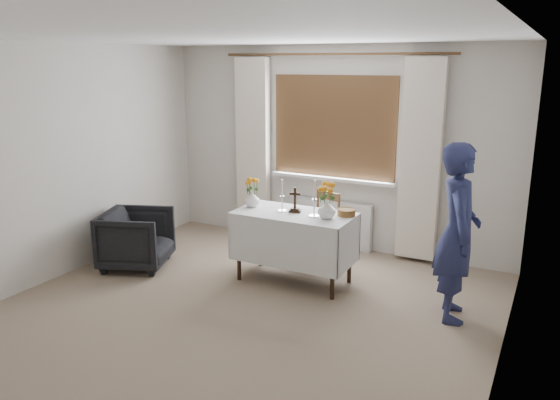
% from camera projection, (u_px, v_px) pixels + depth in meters
% --- Properties ---
extents(ground, '(5.00, 5.00, 0.00)m').
position_uv_depth(ground, '(226.00, 324.00, 4.91)').
color(ground, '#85765C').
rests_on(ground, ground).
extents(altar_table, '(1.24, 0.64, 0.76)m').
position_uv_depth(altar_table, '(294.00, 247.00, 5.79)').
color(altar_table, white).
rests_on(altar_table, ground).
extents(wooden_chair, '(0.49, 0.49, 0.84)m').
position_uv_depth(wooden_chair, '(318.00, 228.00, 6.33)').
color(wooden_chair, '#4E2D1B').
rests_on(wooden_chair, ground).
extents(armchair, '(0.94, 0.93, 0.66)m').
position_uv_depth(armchair, '(136.00, 239.00, 6.22)').
color(armchair, black).
rests_on(armchair, ground).
extents(person, '(0.53, 0.68, 1.63)m').
position_uv_depth(person, '(457.00, 233.00, 4.87)').
color(person, navy).
rests_on(person, ground).
extents(radiator, '(1.10, 0.10, 0.60)m').
position_uv_depth(radiator, '(330.00, 224.00, 6.91)').
color(radiator, silver).
rests_on(radiator, ground).
extents(wooden_cross, '(0.14, 0.12, 0.27)m').
position_uv_depth(wooden_cross, '(295.00, 200.00, 5.68)').
color(wooden_cross, black).
rests_on(wooden_cross, altar_table).
extents(candlestick_left, '(0.10, 0.10, 0.34)m').
position_uv_depth(candlestick_left, '(282.00, 195.00, 5.71)').
color(candlestick_left, white).
rests_on(candlestick_left, altar_table).
extents(candlestick_right, '(0.14, 0.14, 0.38)m').
position_uv_depth(candlestick_right, '(314.00, 198.00, 5.51)').
color(candlestick_right, white).
rests_on(candlestick_right, altar_table).
extents(flower_vase_left, '(0.20, 0.20, 0.17)m').
position_uv_depth(flower_vase_left, '(252.00, 199.00, 5.91)').
color(flower_vase_left, white).
rests_on(flower_vase_left, altar_table).
extents(flower_vase_right, '(0.20, 0.20, 0.19)m').
position_uv_depth(flower_vase_right, '(327.00, 209.00, 5.47)').
color(flower_vase_right, white).
rests_on(flower_vase_right, altar_table).
extents(wicker_basket, '(0.20, 0.20, 0.07)m').
position_uv_depth(wicker_basket, '(346.00, 212.00, 5.58)').
color(wicker_basket, brown).
rests_on(wicker_basket, altar_table).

